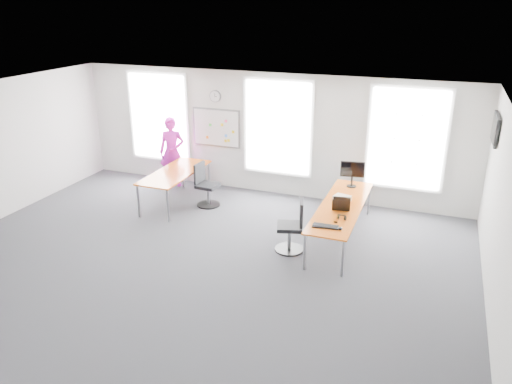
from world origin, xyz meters
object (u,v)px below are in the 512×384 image
at_px(chair_left, 206,187).
at_px(headphones, 341,217).
at_px(monitor, 352,172).
at_px(person, 172,152).
at_px(desk_left, 175,174).
at_px(keyboard, 325,226).
at_px(chair_right, 293,229).
at_px(desk_right, 341,208).

distance_m(chair_left, headphones, 3.76).
bearing_deg(monitor, person, 163.91).
relative_size(desk_left, keyboard, 4.60).
relative_size(chair_right, headphones, 6.25).
bearing_deg(person, monitor, -21.24).
height_order(chair_left, headphones, chair_left).
bearing_deg(desk_right, monitor, 90.86).
bearing_deg(desk_right, person, 161.33).
xyz_separation_m(chair_left, person, (-1.40, 0.94, 0.45)).
distance_m(keyboard, headphones, 0.47).
xyz_separation_m(desk_right, chair_right, (-0.76, -0.82, -0.23)).
height_order(keyboard, monitor, monitor).
bearing_deg(desk_right, chair_right, -132.85).
height_order(chair_right, monitor, monitor).
relative_size(desk_left, headphones, 12.98).
bearing_deg(keyboard, desk_left, 150.23).
distance_m(chair_right, keyboard, 0.81).
relative_size(desk_right, keyboard, 6.41).
bearing_deg(monitor, chair_right, -121.24).
xyz_separation_m(desk_left, keyboard, (4.01, -1.64, 0.02)).
xyz_separation_m(desk_right, keyboard, (-0.07, -1.11, 0.06)).
height_order(desk_left, keyboard, desk_left).
distance_m(desk_left, headphones, 4.38).
bearing_deg(chair_right, monitor, 142.41).
bearing_deg(chair_right, chair_left, -136.63).
bearing_deg(chair_left, monitor, -78.29).
relative_size(desk_right, chair_right, 2.90).
bearing_deg(person, desk_right, -34.19).
distance_m(headphones, monitor, 1.85).
height_order(keyboard, headphones, headphones).
height_order(desk_left, person, person).
height_order(chair_left, monitor, monitor).
distance_m(desk_right, chair_right, 1.14).
height_order(desk_left, monitor, monitor).
distance_m(desk_left, chair_right, 3.59).
distance_m(desk_left, keyboard, 4.33).
bearing_deg(desk_left, chair_left, 10.90).
xyz_separation_m(desk_right, chair_left, (-3.35, 0.67, -0.24)).
distance_m(desk_left, monitor, 4.12).
relative_size(desk_right, person, 1.68).
bearing_deg(person, chair_right, -46.81).
bearing_deg(headphones, monitor, 93.28).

